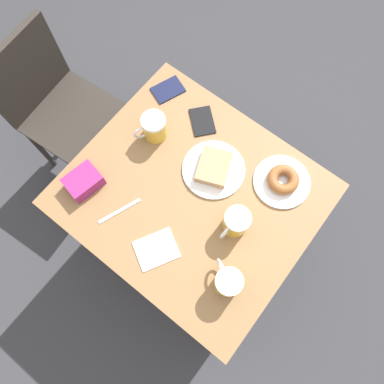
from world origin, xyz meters
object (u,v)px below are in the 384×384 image
at_px(napkin_folded, 156,249).
at_px(passport_near_edge, 202,121).
at_px(plate_with_cake, 214,168).
at_px(plate_with_donut, 282,181).
at_px(fork, 120,211).
at_px(beer_mug_right, 154,127).
at_px(passport_far_edge, 168,90).
at_px(beer_mug_left, 228,282).
at_px(beer_mug_center, 237,221).
at_px(chair, 53,101).
at_px(blue_pouch, 84,181).

relative_size(napkin_folded, passport_near_edge, 1.21).
xyz_separation_m(plate_with_cake, plate_with_donut, (0.12, -0.24, 0.00)).
height_order(plate_with_cake, fork, plate_with_cake).
bearing_deg(beer_mug_right, plate_with_donut, -74.74).
bearing_deg(napkin_folded, beer_mug_right, 40.31).
height_order(plate_with_cake, passport_far_edge, plate_with_cake).
distance_m(beer_mug_left, passport_far_edge, 0.82).
bearing_deg(passport_far_edge, fork, -159.98).
distance_m(plate_with_cake, beer_mug_right, 0.28).
bearing_deg(passport_far_edge, beer_mug_center, -117.79).
relative_size(chair, blue_pouch, 5.92).
distance_m(chair, plate_with_donut, 1.13).
height_order(beer_mug_left, beer_mug_center, same).
distance_m(beer_mug_right, fork, 0.35).
relative_size(fork, passport_far_edge, 1.13).
distance_m(chair, passport_near_edge, 0.76).
relative_size(beer_mug_right, fork, 0.76).
distance_m(plate_with_donut, beer_mug_right, 0.53).
xyz_separation_m(chair, beer_mug_center, (-0.01, -1.04, 0.25)).
height_order(plate_with_cake, beer_mug_right, beer_mug_right).
bearing_deg(blue_pouch, passport_near_edge, -21.02).
bearing_deg(fork, blue_pouch, 89.98).
height_order(plate_with_cake, blue_pouch, blue_pouch).
distance_m(beer_mug_left, napkin_folded, 0.28).
bearing_deg(beer_mug_left, chair, 80.32).
bearing_deg(passport_far_edge, beer_mug_left, -126.30).
distance_m(chair, plate_with_cake, 0.88).
distance_m(plate_with_donut, passport_near_edge, 0.40).
distance_m(plate_with_donut, napkin_folded, 0.54).
height_order(passport_near_edge, passport_far_edge, same).
bearing_deg(blue_pouch, napkin_folded, -94.03).
relative_size(beer_mug_left, beer_mug_center, 0.94).
xyz_separation_m(fork, passport_near_edge, (0.49, -0.01, 0.00)).
bearing_deg(beer_mug_center, beer_mug_left, -152.25).
distance_m(plate_with_donut, beer_mug_center, 0.25).
height_order(plate_with_donut, beer_mug_right, beer_mug_right).
bearing_deg(beer_mug_right, beer_mug_center, -102.62).
bearing_deg(passport_near_edge, beer_mug_center, -126.80).
relative_size(beer_mug_right, passport_far_edge, 0.86).
relative_size(chair, beer_mug_center, 6.39).
height_order(passport_near_edge, blue_pouch, blue_pouch).
distance_m(beer_mug_left, blue_pouch, 0.65).
xyz_separation_m(beer_mug_center, napkin_folded, (-0.25, 0.17, -0.05)).
relative_size(chair, fork, 5.14).
bearing_deg(fork, napkin_folded, -97.47).
bearing_deg(beer_mug_left, blue_pouch, 92.99).
distance_m(plate_with_cake, beer_mug_center, 0.23).
relative_size(fork, passport_near_edge, 1.10).
xyz_separation_m(beer_mug_right, napkin_folded, (-0.35, -0.30, -0.05)).
bearing_deg(beer_mug_right, chair, 99.92).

